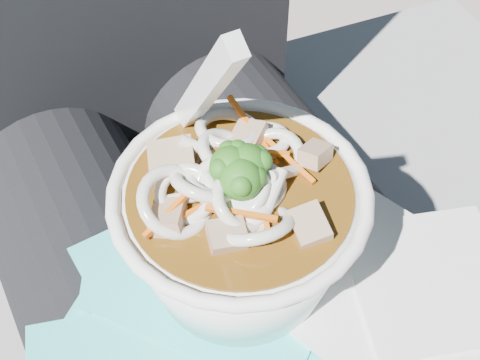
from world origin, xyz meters
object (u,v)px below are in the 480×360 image
lap (247,326)px  plastic_bag (220,311)px  udon_bowl (239,222)px  stone_ledge (190,349)px  person_body (196,230)px

lap → plastic_bag: 0.09m
lap → udon_bowl: 0.15m
plastic_bag → udon_bowl: bearing=37.4°
udon_bowl → stone_ledge: bearing=87.3°
plastic_bag → udon_bowl: size_ratio=1.60×
udon_bowl → person_body: bearing=85.6°
person_body → plastic_bag: bearing=-105.8°
stone_ledge → lap: (0.00, -0.15, 0.32)m
lap → plastic_bag: size_ratio=1.49×
plastic_bag → person_body: bearing=74.2°
stone_ledge → lap: bearing=-90.0°
stone_ledge → lap: 0.35m
lap → person_body: person_body is taller
stone_ledge → person_body: (-0.00, -0.06, 0.34)m
stone_ledge → udon_bowl: 0.49m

